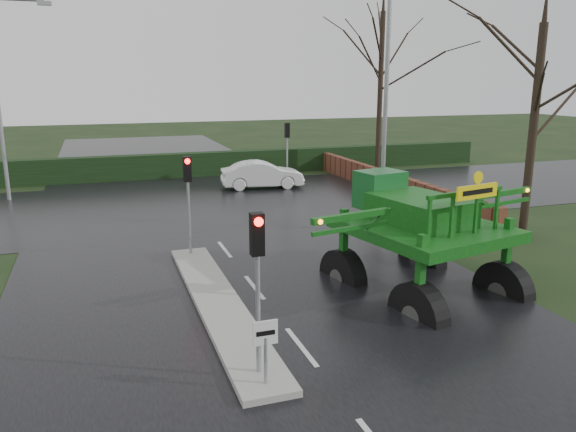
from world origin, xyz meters
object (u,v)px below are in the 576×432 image
object	(u,v)px
traffic_signal_near	(257,259)
traffic_signal_far	(287,139)
street_light_right	(381,79)
street_light_left_far	(2,79)
white_sedan	(262,188)
crop_sprayer	(417,233)
keep_left_sign	(265,342)
traffic_signal_mid	(188,184)

from	to	relation	value
traffic_signal_near	traffic_signal_far	bearing A→B (deg)	69.64
street_light_right	street_light_left_far	xyz separation A→B (m)	(-16.39, 8.00, 0.00)
traffic_signal_far	white_sedan	world-z (taller)	traffic_signal_far
crop_sprayer	street_light_left_far	bearing A→B (deg)	109.59
street_light_right	crop_sprayer	distance (m)	12.68
street_light_right	keep_left_sign	bearing A→B (deg)	-125.12
traffic_signal_far	white_sedan	size ratio (longest dim) A/B	0.77
white_sedan	traffic_signal_far	bearing A→B (deg)	-51.63
crop_sprayer	white_sedan	xyz separation A→B (m)	(1.16, 17.98, -2.19)
keep_left_sign	traffic_signal_near	xyz separation A→B (m)	(0.00, 0.49, 1.53)
traffic_signal_near	crop_sprayer	distance (m)	5.13
street_light_left_far	traffic_signal_far	bearing A→B (deg)	0.03
white_sedan	crop_sprayer	bearing A→B (deg)	-176.72
keep_left_sign	traffic_signal_mid	world-z (taller)	traffic_signal_mid
street_light_right	street_light_left_far	bearing A→B (deg)	153.98
traffic_signal_mid	traffic_signal_far	bearing A→B (deg)	58.07
traffic_signal_mid	crop_sprayer	bearing A→B (deg)	-54.30
street_light_right	traffic_signal_far	bearing A→B (deg)	101.95
traffic_signal_near	street_light_left_far	distance (m)	22.37
traffic_signal_far	crop_sprayer	world-z (taller)	crop_sprayer
traffic_signal_near	crop_sprayer	xyz separation A→B (m)	(4.76, 1.88, -0.40)
keep_left_sign	crop_sprayer	distance (m)	5.44
traffic_signal_mid	white_sedan	bearing A→B (deg)	62.50
keep_left_sign	white_sedan	size ratio (longest dim) A/B	0.30
crop_sprayer	white_sedan	bearing A→B (deg)	74.55
traffic_signal_mid	traffic_signal_far	size ratio (longest dim) A/B	1.00
traffic_signal_mid	street_light_right	world-z (taller)	street_light_right
street_light_right	street_light_left_far	distance (m)	18.24
white_sedan	street_light_left_far	bearing A→B (deg)	91.88
traffic_signal_mid	traffic_signal_near	bearing A→B (deg)	-90.00
keep_left_sign	street_light_right	size ratio (longest dim) A/B	0.14
traffic_signal_far	crop_sprayer	distance (m)	19.38
traffic_signal_far	street_light_right	world-z (taller)	street_light_right
traffic_signal_near	white_sedan	world-z (taller)	traffic_signal_near
keep_left_sign	street_light_right	world-z (taller)	street_light_right
traffic_signal_far	street_light_left_far	distance (m)	15.08
traffic_signal_mid	white_sedan	size ratio (longest dim) A/B	0.77
traffic_signal_near	street_light_right	xyz separation A→B (m)	(9.49, 13.01, 3.40)
traffic_signal_mid	white_sedan	world-z (taller)	traffic_signal_mid
street_light_right	white_sedan	distance (m)	9.78
traffic_signal_mid	street_light_right	xyz separation A→B (m)	(9.49, 4.51, 3.40)
street_light_left_far	white_sedan	size ratio (longest dim) A/B	2.19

